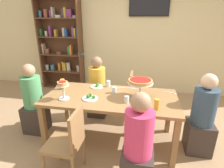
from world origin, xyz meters
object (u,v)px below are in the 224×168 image
Objects in this scene: diner_head_west at (34,104)px; diner_near_right at (138,150)px; beer_glass_amber_tall at (157,104)px; deep_dish_pizza_stand at (140,82)px; cutlery_fork_far at (120,88)px; dining_table at (111,101)px; salad_plate_far_diner at (90,98)px; chair_far_right at (137,94)px; cutlery_knife_near at (138,108)px; water_glass_clear_far at (127,99)px; water_glass_clear_spare at (108,84)px; cutlery_knife_far at (171,93)px; personal_pizza_stand at (63,87)px; diner_head_east at (202,120)px; chair_near_left at (69,140)px; bookshelf at (61,44)px; water_glass_clear_near at (114,90)px; television at (149,4)px; salad_plate_near_diner at (97,86)px; diner_far_left at (97,91)px; beer_glass_amber_short at (63,84)px; cutlery_fork_near at (132,88)px.

diner_near_right is at bearing -23.97° from diner_head_west.
beer_glass_amber_tall is at bearing -21.79° from diner_near_right.
deep_dish_pizza_stand reaches higher than cutlery_fork_far.
dining_table is 0.31m from salad_plate_far_diner.
chair_far_right is 1.08m from cutlery_knife_near.
water_glass_clear_far is (-0.38, 0.13, -0.02)m from beer_glass_amber_tall.
water_glass_clear_spare is (-0.45, -0.39, 0.30)m from chair_far_right.
diner_near_right is 6.39× the size of cutlery_knife_far.
beer_glass_amber_tall is at bearing 15.73° from chair_far_right.
personal_pizza_stand is at bearing -165.16° from deep_dish_pizza_stand.
diner_head_east is at bearing -0.22° from dining_table.
chair_near_left reaches higher than water_glass_clear_far.
personal_pizza_stand is at bearing -18.72° from diner_head_west.
bookshelf reaches higher than salad_plate_far_diner.
beer_glass_amber_tall is 1.49× the size of water_glass_clear_near.
television is 2.39m from water_glass_clear_near.
personal_pizza_stand is 0.40m from salad_plate_far_diner.
television reaches higher than diner_head_east.
deep_dish_pizza_stand is at bearing -19.18° from salad_plate_near_diner.
diner_head_west is 11.56× the size of water_glass_clear_spare.
diner_near_right is 1.14m from cutlery_knife_far.
bookshelf is at bearing -177.48° from television.
diner_head_west is (-1.71, 0.76, 0.00)m from diner_near_right.
diner_head_west is at bearing -162.87° from water_glass_clear_spare.
personal_pizza_stand is 2.72× the size of water_glass_clear_far.
cutlery_fork_far is (0.05, 0.21, -0.04)m from water_glass_clear_near.
water_glass_clear_spare is at bearing -107.89° from television.
dining_table is 0.32m from water_glass_clear_far.
water_glass_clear_far is (-0.20, -2.26, -1.27)m from television.
bookshelf is 2.46m from cutlery_fork_far.
chair_far_right is 1.00× the size of chair_near_left.
diner_head_east is at bearing 5.01° from salad_plate_far_diner.
diner_head_west is 1.71m from cutlery_knife_near.
bookshelf reaches higher than dining_table.
diner_near_right is at bearing -71.82° from water_glass_clear_far.
salad_plate_far_diner is at bearing 49.10° from diner_near_right.
television is 8.83× the size of water_glass_clear_spare.
diner_far_left is at bearing 2.20° from chair_near_left.
deep_dish_pizza_stand is 0.44m from beer_glass_amber_tall.
diner_near_right is 0.78m from chair_near_left.
salad_plate_near_diner is at bearing 19.54° from beer_glass_amber_short.
diner_head_west reaches higher than cutlery_knife_far.
salad_plate_near_diner is (0.06, 1.04, 0.28)m from chair_near_left.
chair_near_left reaches higher than cutlery_fork_far.
diner_head_west is (0.42, -2.00, -0.66)m from bookshelf.
salad_plate_near_diner is 2.15× the size of water_glass_clear_near.
beer_glass_amber_short is 1.76× the size of water_glass_clear_near.
dining_table is 2.16× the size of chair_near_left.
diner_head_east reaches higher than beer_glass_amber_tall.
diner_head_west reaches higher than cutlery_fork_near.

